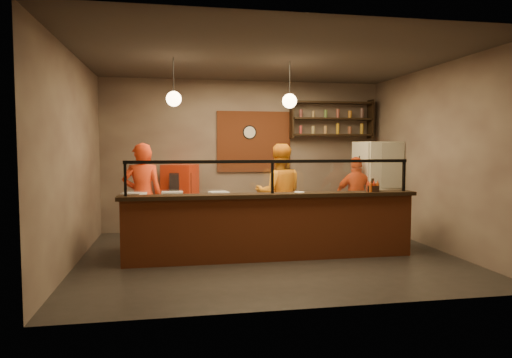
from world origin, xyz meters
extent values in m
plane|color=black|center=(0.00, 0.00, 0.00)|extent=(6.00, 6.00, 0.00)
plane|color=#3B342E|center=(0.00, 0.00, 3.20)|extent=(6.00, 6.00, 0.00)
plane|color=#7E6E5C|center=(0.00, 2.50, 1.60)|extent=(6.00, 0.00, 6.00)
plane|color=#7E6E5C|center=(-3.00, 0.00, 1.60)|extent=(0.00, 5.00, 5.00)
plane|color=#7E6E5C|center=(3.00, 0.00, 1.60)|extent=(0.00, 5.00, 5.00)
plane|color=#7E6E5C|center=(0.00, -2.50, 1.60)|extent=(6.00, 0.00, 6.00)
cube|color=brown|center=(0.20, 2.47, 1.90)|extent=(1.60, 0.04, 1.30)
cube|color=brown|center=(0.00, -0.30, 0.50)|extent=(4.60, 0.25, 1.00)
cube|color=black|center=(0.00, -0.30, 1.03)|extent=(4.70, 0.37, 0.06)
cube|color=gray|center=(0.00, 0.20, 0.42)|extent=(4.60, 0.75, 0.85)
cube|color=silver|center=(0.00, 0.20, 0.88)|extent=(4.60, 0.75, 0.05)
cube|color=white|center=(0.00, -0.30, 1.31)|extent=(4.40, 0.02, 0.50)
cube|color=black|center=(0.00, -0.30, 1.56)|extent=(4.50, 0.05, 0.05)
cube|color=black|center=(-2.22, -0.30, 1.31)|extent=(0.04, 0.04, 0.50)
cube|color=black|center=(0.00, -0.30, 1.31)|extent=(0.04, 0.04, 0.50)
cube|color=black|center=(2.22, -0.30, 1.31)|extent=(0.04, 0.04, 0.50)
cube|color=black|center=(1.90, 2.32, 2.05)|extent=(1.80, 0.28, 0.04)
cube|color=black|center=(1.90, 2.32, 2.40)|extent=(1.80, 0.28, 0.04)
cube|color=black|center=(1.90, 2.32, 2.75)|extent=(1.80, 0.28, 0.04)
cube|color=black|center=(1.00, 2.32, 2.40)|extent=(0.04, 0.28, 0.85)
cube|color=black|center=(2.80, 2.32, 2.40)|extent=(0.04, 0.28, 0.85)
cylinder|color=black|center=(0.10, 2.46, 2.10)|extent=(0.30, 0.04, 0.30)
cylinder|color=black|center=(-1.50, 0.20, 2.90)|extent=(0.01, 0.01, 0.60)
sphere|color=#FFD18C|center=(-1.50, 0.20, 2.55)|extent=(0.24, 0.24, 0.24)
cylinder|color=black|center=(0.40, 0.20, 2.90)|extent=(0.01, 0.01, 0.60)
sphere|color=#FFD18C|center=(0.40, 0.20, 2.55)|extent=(0.24, 0.24, 0.24)
imported|color=red|center=(-2.05, 0.81, 0.93)|extent=(0.68, 0.44, 1.86)
imported|color=orange|center=(0.41, 0.97, 0.92)|extent=(0.97, 0.80, 1.84)
imported|color=#DA4614|center=(2.05, 1.24, 0.80)|extent=(0.96, 0.45, 1.59)
cube|color=beige|center=(2.60, 1.48, 0.95)|extent=(0.87, 0.82, 1.89)
cube|color=#B8270C|center=(-1.39, 2.15, 0.72)|extent=(0.79, 0.76, 1.43)
cylinder|color=white|center=(0.62, 0.23, 0.91)|extent=(0.52, 0.52, 0.01)
cube|color=silver|center=(-1.54, 0.17, 0.98)|extent=(0.34, 0.27, 0.17)
cube|color=silver|center=(-0.79, 0.24, 0.98)|extent=(0.34, 0.29, 0.15)
cube|color=silver|center=(-2.14, 0.17, 0.98)|extent=(0.41, 0.37, 0.16)
cylinder|color=yellow|center=(-0.63, 0.24, 0.93)|extent=(0.40, 0.17, 0.07)
cube|color=black|center=(1.67, -0.33, 1.11)|extent=(0.21, 0.18, 0.10)
cylinder|color=black|center=(1.67, -0.32, 1.17)|extent=(0.06, 0.06, 0.22)
cylinder|color=white|center=(0.45, -0.25, 1.07)|extent=(0.16, 0.16, 0.01)
camera|label=1|loc=(-1.52, -7.24, 1.78)|focal=32.00mm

